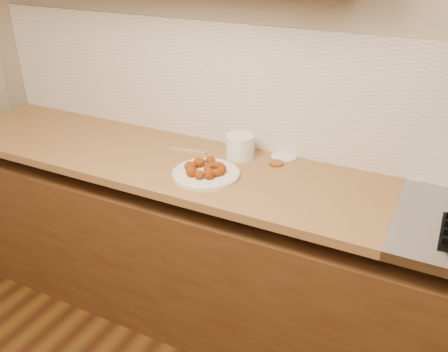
{
  "coord_description": "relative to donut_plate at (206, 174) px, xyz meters",
  "views": [
    {
      "loc": [
        0.61,
        -0.04,
        1.87
      ],
      "look_at": [
        -0.21,
        1.59,
        0.93
      ],
      "focal_mm": 38.0,
      "sensor_mm": 36.0,
      "label": 1
    }
  ],
  "objects": [
    {
      "name": "donut_plate",
      "position": [
        0.0,
        0.0,
        0.0
      ],
      "size": [
        0.3,
        0.3,
        0.02
      ],
      "primitive_type": "cylinder",
      "color": "silver",
      "rests_on": "butcher_block"
    },
    {
      "name": "wooden_utensil",
      "position": [
        -0.2,
        0.18,
        -0.0
      ],
      "size": [
        0.19,
        0.05,
        0.01
      ],
      "primitive_type": "cube",
      "rotation": [
        0.0,
        0.0,
        0.17
      ],
      "color": "#A88357",
      "rests_on": "butcher_block"
    },
    {
      "name": "plastic_tub",
      "position": [
        0.05,
        0.25,
        0.05
      ],
      "size": [
        0.16,
        0.16,
        0.11
      ],
      "primitive_type": "cylinder",
      "rotation": [
        0.0,
        0.0,
        0.18
      ],
      "color": "white",
      "rests_on": "butcher_block"
    },
    {
      "name": "base_cabinet",
      "position": [
        0.31,
        0.08,
        -0.52
      ],
      "size": [
        3.6,
        0.6,
        0.77
      ],
      "primitive_type": "cube",
      "color": "brown",
      "rests_on": "floor"
    },
    {
      "name": "butcher_block",
      "position": [
        -0.34,
        0.08,
        -0.03
      ],
      "size": [
        2.3,
        0.62,
        0.04
      ],
      "primitive_type": "cube",
      "color": "olive",
      "rests_on": "base_cabinet"
    },
    {
      "name": "wall_back",
      "position": [
        0.31,
        0.39,
        0.44
      ],
      "size": [
        4.0,
        0.02,
        2.7
      ],
      "primitive_type": "cube",
      "color": "#B4A38C",
      "rests_on": "ground"
    },
    {
      "name": "fried_dough_chunks",
      "position": [
        -0.03,
        -0.01,
        0.03
      ],
      "size": [
        0.18,
        0.2,
        0.05
      ],
      "color": "#833103",
      "rests_on": "donut_plate"
    },
    {
      "name": "ring_donut",
      "position": [
        0.04,
        0.01,
        0.03
      ],
      "size": [
        0.11,
        0.12,
        0.05
      ],
      "primitive_type": "torus",
      "rotation": [
        0.1,
        0.0,
        0.14
      ],
      "color": "#833103",
      "rests_on": "donut_plate"
    },
    {
      "name": "brass_jar_lid",
      "position": [
        0.24,
        0.25,
        -0.0
      ],
      "size": [
        0.09,
        0.09,
        0.01
      ],
      "primitive_type": "cylinder",
      "rotation": [
        0.0,
        0.0,
        -0.42
      ],
      "color": "#9E6E21",
      "rests_on": "butcher_block"
    },
    {
      "name": "tub_lid",
      "position": [
        0.24,
        0.34,
        -0.0
      ],
      "size": [
        0.14,
        0.14,
        0.01
      ],
      "primitive_type": "cylinder",
      "rotation": [
        0.0,
        0.0,
        0.13
      ],
      "color": "silver",
      "rests_on": "butcher_block"
    },
    {
      "name": "backsplash",
      "position": [
        0.31,
        0.38,
        0.29
      ],
      "size": [
        3.6,
        0.02,
        0.6
      ],
      "primitive_type": "cube",
      "color": "silver",
      "rests_on": "wall_back"
    }
  ]
}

